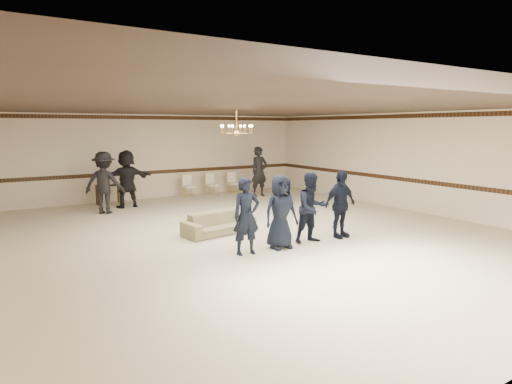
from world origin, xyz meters
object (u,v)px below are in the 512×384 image
Objects in this scene: adult_right at (259,172)px; console_table at (108,194)px; adult_left at (104,183)px; banquet_chair_left at (189,186)px; boy_a at (246,216)px; adult_mid at (127,179)px; chandelier at (236,121)px; banquet_chair_right at (234,183)px; banquet_chair_mid at (212,185)px; settee at (219,223)px; boy_b at (281,212)px; boy_c at (312,208)px; boy_d at (340,204)px.

console_table is at bearing 164.65° from adult_right.
adult_left is 3.81m from banquet_chair_left.
boy_a is 0.85× the size of adult_mid.
adult_right is at bearing 50.80° from chandelier.
adult_mid reaches higher than banquet_chair_right.
chandelier is 1.05× the size of banquet_chair_mid.
boy_a is at bearing -115.40° from chandelier.
banquet_chair_left is at bearing 66.06° from settee.
boy_b is 7.96m from banquet_chair_mid.
banquet_chair_left is at bearing -176.08° from banquet_chair_right.
adult_left is 4.74m from banquet_chair_mid.
adult_mid is (0.90, 0.70, 0.00)m from adult_left.
adult_right is (4.18, 4.61, 0.70)m from settee.
adult_right reaches higher than boy_c.
chandelier reaches higher than banquet_chair_mid.
settee is at bearing 131.35° from boy_c.
boy_b reaches higher than banquet_chair_left.
boy_b is at bearing -95.79° from chandelier.
boy_c is (0.90, 0.00, 0.00)m from boy_b.
adult_mid reaches higher than boy_b.
boy_d is 1.87× the size of banquet_chair_left.
settee is at bearing 147.95° from adult_left.
boy_d is 1.97× the size of console_table.
adult_right is at bearing -61.69° from banquet_chair_right.
boy_d reaches higher than banquet_chair_left.
adult_left is at bearing -161.98° from banquet_chair_left.
banquet_chair_right is 5.00m from console_table.
chandelier is at bearing 88.40° from boy_b.
adult_left is at bearing 121.78° from boy_c.
adult_right is at bearing 71.43° from boy_c.
adult_right reaches higher than banquet_chair_right.
settee is 4.74m from adult_left.
boy_a is at bearing -176.06° from boy_c.
boy_b is 1.80m from boy_d.
chandelier is 0.49× the size of settee.
adult_right is 2.20× the size of banquet_chair_mid.
boy_a is 0.85× the size of adult_left.
adult_left is 1.14m from adult_mid.
chandelier reaches higher than boy_a.
banquet_chair_mid is (1.19, 7.67, -0.39)m from boy_c.
boy_c reaches higher than banquet_chair_right.
adult_left is 5.69m from banquet_chair_right.
adult_right is (6.00, 0.30, 0.00)m from adult_left.
boy_c is at bearing -67.90° from console_table.
settee is (0.33, 1.92, -0.56)m from boy_a.
boy_b is 1.87× the size of banquet_chair_left.
adult_left is (-2.64, 3.82, -1.89)m from chandelier.
settee is at bearing 98.49° from adult_mid.
settee is at bearing 110.68° from boy_b.
adult_left is at bearing -178.87° from adult_right.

